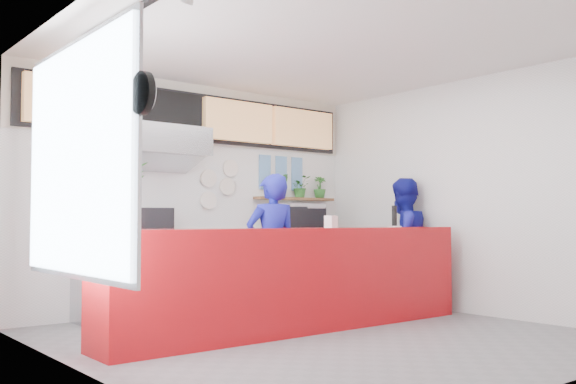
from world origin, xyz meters
TOP-DOWN VIEW (x-y plane):
  - floor at (0.00, 0.00)m, footprint 5.00×5.00m
  - ceiling at (0.00, 0.00)m, footprint 5.00×5.00m
  - wall_back at (0.00, 2.50)m, footprint 5.00×0.00m
  - wall_left at (-2.50, 0.00)m, footprint 0.00×5.00m
  - wall_right at (2.50, 0.00)m, footprint 0.00×5.00m
  - service_counter at (0.00, 0.40)m, footprint 4.50×0.60m
  - cream_band at (0.00, 2.49)m, footprint 5.00×0.02m
  - prep_bench at (-0.80, 2.20)m, footprint 1.80×0.60m
  - panini_oven at (-0.83, 2.20)m, footprint 0.60×0.60m
  - extraction_hood at (-0.80, 2.15)m, footprint 1.20×0.70m
  - hood_lip at (-0.80, 2.15)m, footprint 1.20×0.69m
  - right_bench at (1.50, 2.20)m, footprint 1.80×0.60m
  - espresso_machine at (1.43, 2.20)m, footprint 0.83×0.67m
  - espresso_tray at (1.43, 2.20)m, footprint 0.86×0.71m
  - herb_shelf at (1.60, 2.40)m, footprint 1.40×0.18m
  - menu_board_far_left at (-1.75, 2.38)m, footprint 1.10×0.10m
  - menu_board_mid_left at (-0.59, 2.38)m, footprint 1.10×0.10m
  - menu_board_mid_right at (0.57, 2.38)m, footprint 1.10×0.10m
  - menu_board_far_right at (1.73, 2.38)m, footprint 1.10×0.10m
  - soffit at (0.00, 2.46)m, footprint 4.80×0.04m
  - window_pane at (-2.47, 0.30)m, footprint 0.04×2.20m
  - window_frame at (-2.45, 0.30)m, footprint 0.03×2.30m
  - wall_clock_rim at (-2.46, -0.90)m, footprint 0.05×0.30m
  - wall_clock_face at (-2.43, -0.90)m, footprint 0.02×0.26m
  - track_rail at (-2.10, 0.00)m, footprint 0.05×2.40m
  - dec_plate_a at (0.15, 2.47)m, footprint 0.24×0.03m
  - dec_plate_b at (0.45, 2.47)m, footprint 0.24×0.03m
  - dec_plate_c at (0.15, 2.47)m, footprint 0.24×0.03m
  - dec_plate_d at (0.50, 2.47)m, footprint 0.24×0.03m
  - photo_frame_a at (1.10, 2.48)m, footprint 0.20×0.02m
  - photo_frame_b at (1.40, 2.48)m, footprint 0.20×0.02m
  - photo_frame_c at (1.70, 2.48)m, footprint 0.20×0.02m
  - photo_frame_d at (1.10, 2.48)m, footprint 0.20×0.02m
  - photo_frame_e at (1.40, 2.48)m, footprint 0.20×0.02m
  - photo_frame_f at (1.70, 2.48)m, footprint 0.20×0.02m
  - staff_center at (0.06, 0.94)m, footprint 0.70×0.53m
  - staff_right at (2.23, 0.88)m, footprint 0.89×0.72m
  - herb_a at (1.16, 2.40)m, footprint 0.19×0.16m
  - herb_b at (1.36, 2.40)m, footprint 0.22×0.20m
  - herb_c at (1.70, 2.40)m, footprint 0.32×0.28m
  - herb_d at (2.09, 2.40)m, footprint 0.24×0.23m
  - glass_vase at (-1.99, 0.36)m, footprint 0.24×0.24m
  - basil_vase at (-1.99, 0.36)m, footprint 0.44×0.42m
  - napkin_holder at (0.47, 0.39)m, footprint 0.18×0.14m
  - white_plate at (1.49, 0.36)m, footprint 0.22×0.22m
  - pepper_mill at (1.49, 0.36)m, footprint 0.08×0.08m

SIDE VIEW (x-z plane):
  - floor at x=0.00m, z-range 0.00..0.00m
  - prep_bench at x=-0.80m, z-range 0.00..0.90m
  - right_bench at x=1.50m, z-range 0.00..0.90m
  - service_counter at x=0.00m, z-range 0.00..1.10m
  - staff_center at x=0.06m, z-range 0.00..1.71m
  - staff_right at x=2.23m, z-range 0.00..1.75m
  - white_plate at x=1.49m, z-range 1.10..1.11m
  - panini_oven at x=-0.83m, z-range 0.90..1.33m
  - espresso_machine at x=1.43m, z-range 0.90..1.37m
  - napkin_holder at x=0.47m, z-range 1.10..1.23m
  - glass_vase at x=-1.99m, z-range 1.10..1.35m
  - pepper_mill at x=1.49m, z-range 1.11..1.36m
  - espresso_tray at x=1.43m, z-range 1.35..1.42m
  - dec_plate_c at x=0.15m, z-range 1.33..1.57m
  - wall_back at x=0.00m, z-range -1.00..4.00m
  - wall_left at x=-2.50m, z-range -1.00..4.00m
  - wall_right at x=2.50m, z-range -1.00..4.00m
  - herb_shelf at x=1.60m, z-range 1.48..1.52m
  - basil_vase at x=-1.99m, z-range 1.32..1.70m
  - dec_plate_b at x=0.45m, z-range 1.53..1.77m
  - herb_a at x=1.16m, z-range 1.52..1.82m
  - herb_c at x=1.70m, z-range 1.52..1.84m
  - herb_d at x=2.09m, z-range 1.52..1.85m
  - herb_b at x=1.36m, z-range 1.52..1.86m
  - window_pane at x=-2.47m, z-range 0.75..2.65m
  - window_frame at x=-2.45m, z-range 0.70..2.70m
  - dec_plate_a at x=0.15m, z-range 1.63..1.87m
  - photo_frame_d at x=1.10m, z-range 1.62..1.88m
  - photo_frame_e at x=1.40m, z-range 1.62..1.88m
  - photo_frame_f at x=1.70m, z-range 1.62..1.88m
  - dec_plate_d at x=0.50m, z-range 1.78..2.02m
  - hood_lip at x=-0.80m, z-range 1.79..2.11m
  - photo_frame_a at x=1.10m, z-range 1.88..2.12m
  - photo_frame_b at x=1.40m, z-range 1.88..2.12m
  - photo_frame_c at x=1.70m, z-range 1.88..2.12m
  - wall_clock_rim at x=-2.46m, z-range 1.90..2.20m
  - wall_clock_face at x=-2.43m, z-range 1.92..2.18m
  - extraction_hood at x=-0.80m, z-range 1.98..2.32m
  - menu_board_far_left at x=-1.75m, z-range 2.27..2.82m
  - menu_board_mid_left at x=-0.59m, z-range 2.27..2.82m
  - menu_board_mid_right at x=0.57m, z-range 2.27..2.82m
  - menu_board_far_right at x=1.73m, z-range 2.27..2.82m
  - soffit at x=0.00m, z-range 2.22..2.88m
  - cream_band at x=0.00m, z-range 2.20..3.00m
  - track_rail at x=-2.10m, z-range 2.92..2.96m
  - ceiling at x=0.00m, z-range 3.00..3.00m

